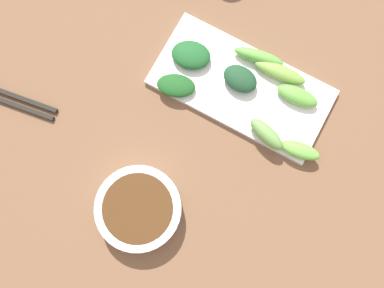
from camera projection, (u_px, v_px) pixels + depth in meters
tabletop at (203, 133)px, 0.80m from camera, size 2.10×2.10×0.02m
sauce_bowl at (139, 209)px, 0.74m from camera, size 0.14×0.14×0.04m
serving_plate at (241, 87)px, 0.80m from camera, size 0.15×0.32×0.01m
broccoli_stalk_0 at (300, 150)px, 0.76m from camera, size 0.04×0.07×0.02m
broccoli_leafy_1 at (191, 55)px, 0.79m from camera, size 0.07×0.08×0.02m
broccoli_stalk_2 at (259, 57)px, 0.79m from camera, size 0.04×0.09×0.02m
broccoli_stalk_3 at (297, 96)px, 0.77m from camera, size 0.04×0.08×0.02m
broccoli_leafy_4 at (176, 86)px, 0.78m from camera, size 0.06×0.08×0.02m
broccoli_stalk_5 at (267, 134)px, 0.76m from camera, size 0.05×0.08×0.03m
broccoli_leafy_6 at (240, 79)px, 0.78m from camera, size 0.05×0.07×0.03m
broccoli_stalk_7 at (280, 72)px, 0.78m from camera, size 0.04×0.10×0.02m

